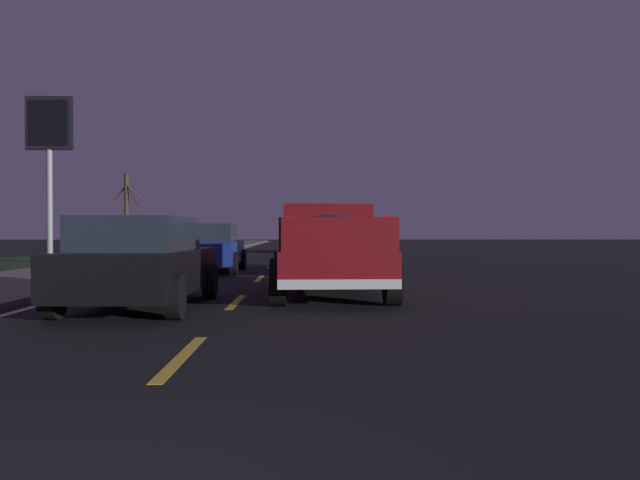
# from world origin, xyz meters

# --- Properties ---
(ground) EXTENTS (144.00, 144.00, 0.00)m
(ground) POSITION_xyz_m (27.00, 0.00, 0.00)
(ground) COLOR black
(sidewalk_shoulder) EXTENTS (108.00, 4.00, 0.12)m
(sidewalk_shoulder) POSITION_xyz_m (27.00, 5.70, 0.06)
(sidewalk_shoulder) COLOR slate
(sidewalk_shoulder) RESTS_ON ground
(grass_verge) EXTENTS (108.00, 6.00, 0.01)m
(grass_verge) POSITION_xyz_m (27.00, 10.70, 0.00)
(grass_verge) COLOR #1E3819
(grass_verge) RESTS_ON ground
(lane_markings) EXTENTS (108.00, 3.54, 0.01)m
(lane_markings) POSITION_xyz_m (29.31, 2.51, 0.00)
(lane_markings) COLOR yellow
(lane_markings) RESTS_ON ground
(pickup_truck) EXTENTS (5.47, 2.38, 1.87)m
(pickup_truck) POSITION_xyz_m (10.67, -1.75, 0.98)
(pickup_truck) COLOR maroon
(pickup_truck) RESTS_ON ground
(sedan_blue) EXTENTS (4.43, 2.06, 1.54)m
(sedan_blue) POSITION_xyz_m (18.12, 1.78, 0.78)
(sedan_blue) COLOR navy
(sedan_blue) RESTS_ON ground
(sedan_silver) EXTENTS (4.41, 2.04, 1.54)m
(sedan_silver) POSITION_xyz_m (36.28, -1.82, 0.78)
(sedan_silver) COLOR #B2B5BA
(sedan_silver) RESTS_ON ground
(sedan_red) EXTENTS (4.45, 2.10, 1.54)m
(sedan_red) POSITION_xyz_m (17.58, -1.88, 0.78)
(sedan_red) COLOR maroon
(sedan_red) RESTS_ON ground
(sedan_black) EXTENTS (4.44, 2.09, 1.54)m
(sedan_black) POSITION_xyz_m (8.56, 1.51, 0.78)
(sedan_black) COLOR black
(sedan_black) RESTS_ON ground
(gas_price_sign) EXTENTS (0.27, 1.90, 6.88)m
(gas_price_sign) POSITION_xyz_m (24.39, 9.34, 5.17)
(gas_price_sign) COLOR #99999E
(gas_price_sign) RESTS_ON ground
(bare_tree_far) EXTENTS (1.01, 1.82, 4.98)m
(bare_tree_far) POSITION_xyz_m (38.36, 10.06, 2.61)
(bare_tree_far) COLOR #423323
(bare_tree_far) RESTS_ON ground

